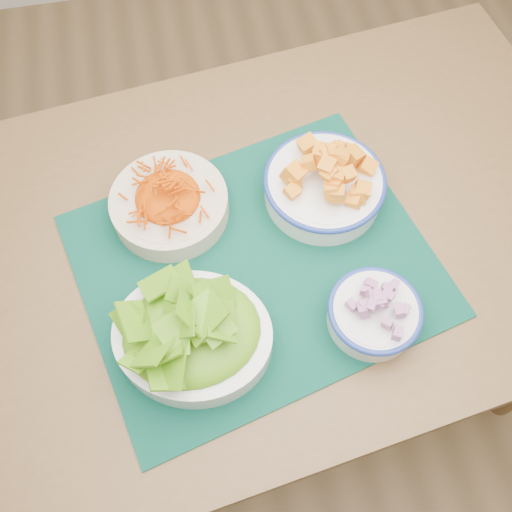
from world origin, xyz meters
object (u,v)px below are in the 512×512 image
Objects in this scene: table at (286,249)px; carrot_bowl at (169,200)px; squash_bowl at (325,180)px; lettuce_bowl at (192,332)px; onion_bowl at (375,312)px; placemat at (256,265)px.

carrot_bowl is (-0.20, 0.06, 0.14)m from table.
lettuce_bowl is (-0.27, -0.23, 0.00)m from squash_bowl.
carrot_bowl reaches higher than onion_bowl.
carrot_bowl is 0.28m from squash_bowl.
placemat is 3.66× the size of onion_bowl.
table is 5.53× the size of squash_bowl.
placemat reaches higher than table.
table is at bearing 30.55° from placemat.
onion_bowl is at bearing -53.55° from placemat.
carrot_bowl is at bearing 155.27° from table.
lettuce_bowl is (-0.12, -0.12, 0.06)m from placemat.
lettuce_bowl reaches higher than placemat.
lettuce_bowl is at bearing -149.05° from placemat.
placemat is at bearing -143.54° from table.
squash_bowl is at bearing 93.89° from onion_bowl.
placemat is 0.18m from lettuce_bowl.
squash_bowl is at bearing 58.23° from lettuce_bowl.
squash_bowl is 0.25m from onion_bowl.
squash_bowl reaches higher than table.
carrot_bowl reaches higher than table.
carrot_bowl is 1.60× the size of onion_bowl.
squash_bowl is at bearing 24.48° from placemat.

